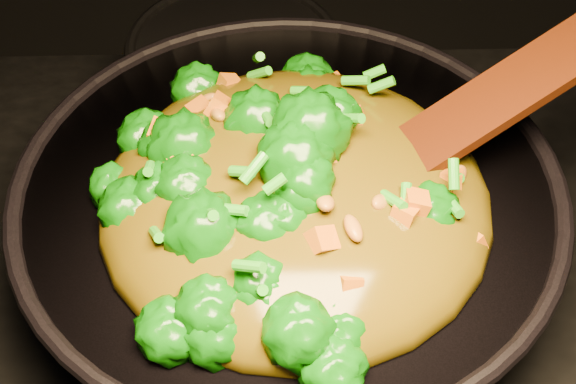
{
  "coord_description": "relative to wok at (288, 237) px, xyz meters",
  "views": [
    {
      "loc": [
        -0.05,
        -0.38,
        1.55
      ],
      "look_at": [
        -0.04,
        0.12,
        1.01
      ],
      "focal_mm": 55.0,
      "sensor_mm": 36.0,
      "label": 1
    }
  ],
  "objects": [
    {
      "name": "wok",
      "position": [
        0.0,
        0.0,
        0.0
      ],
      "size": [
        0.46,
        0.46,
        0.12
      ],
      "primitive_type": null,
      "rotation": [
        0.0,
        0.0,
        -0.04
      ],
      "color": "black",
      "rests_on": "stovetop"
    },
    {
      "name": "stir_fry",
      "position": [
        0.0,
        -0.02,
        0.12
      ],
      "size": [
        0.32,
        0.32,
        0.11
      ],
      "primitive_type": null,
      "rotation": [
        0.0,
        0.0,
        0.02
      ],
      "color": "#0E5F06",
      "rests_on": "wok"
    },
    {
      "name": "spatula",
      "position": [
        0.14,
        0.01,
        0.12
      ],
      "size": [
        0.32,
        0.18,
        0.14
      ],
      "primitive_type": "cube",
      "rotation": [
        0.0,
        -0.38,
        0.41
      ],
      "color": "black",
      "rests_on": "wok"
    },
    {
      "name": "back_pot",
      "position": [
        -0.05,
        0.21,
        -0.0
      ],
      "size": [
        0.26,
        0.26,
        0.12
      ],
      "primitive_type": "cylinder",
      "rotation": [
        0.0,
        0.0,
        0.34
      ],
      "color": "black",
      "rests_on": "stovetop"
    }
  ]
}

